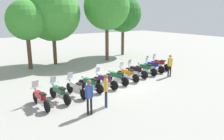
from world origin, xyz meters
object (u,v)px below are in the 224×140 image
(person_0, at_px, (170,64))
(person_2, at_px, (106,88))
(motorcycle_4, at_px, (105,80))
(motorcycle_8, at_px, (145,69))
(tree_3, at_px, (107,7))
(motorcycle_3, at_px, (90,84))
(motorcycle_10, at_px, (159,64))
(motorcycle_1, at_px, (59,92))
(tree_2, at_px, (52,13))
(motorcycle_2, at_px, (76,88))
(motorcycle_5, at_px, (116,77))
(motorcycle_6, at_px, (127,74))
(motorcycle_0, at_px, (40,98))
(person_1, at_px, (89,94))
(tree_1, at_px, (26,20))
(motorcycle_9, at_px, (153,66))
(tree_4, at_px, (123,14))
(motorcycle_7, at_px, (136,71))

(person_0, distance_m, person_2, 7.72)
(motorcycle_4, height_order, motorcycle_8, motorcycle_4)
(tree_3, bearing_deg, motorcycle_3, -129.91)
(motorcycle_4, xyz_separation_m, motorcycle_8, (4.60, 0.91, -0.01))
(motorcycle_10, relative_size, person_0, 1.23)
(motorcycle_4, xyz_separation_m, person_0, (5.74, -0.67, 0.53))
(motorcycle_1, bearing_deg, tree_2, -28.10)
(motorcycle_1, distance_m, motorcycle_3, 2.35)
(motorcycle_2, height_order, person_0, person_0)
(motorcycle_10, height_order, tree_3, tree_3)
(motorcycle_5, bearing_deg, motorcycle_6, -93.84)
(motorcycle_0, relative_size, tree_3, 0.27)
(motorcycle_2, bearing_deg, motorcycle_8, -87.03)
(motorcycle_1, relative_size, tree_2, 0.29)
(motorcycle_0, height_order, tree_2, tree_2)
(motorcycle_8, height_order, person_1, person_1)
(motorcycle_6, bearing_deg, motorcycle_3, 88.02)
(motorcycle_0, xyz_separation_m, motorcycle_1, (1.15, 0.26, 0.00))
(motorcycle_1, xyz_separation_m, tree_3, (8.75, 8.20, 5.11))
(motorcycle_0, xyz_separation_m, motorcycle_8, (9.19, 1.68, -0.01))
(motorcycle_4, height_order, motorcycle_5, motorcycle_4)
(motorcycle_10, bearing_deg, motorcycle_3, 94.06)
(motorcycle_0, bearing_deg, motorcycle_3, -82.06)
(person_1, relative_size, person_2, 0.99)
(motorcycle_8, relative_size, tree_1, 0.35)
(motorcycle_2, xyz_separation_m, motorcycle_10, (9.19, 1.80, 0.00))
(motorcycle_9, relative_size, tree_2, 0.28)
(tree_4, bearing_deg, motorcycle_6, -125.74)
(motorcycle_1, bearing_deg, person_0, -99.53)
(motorcycle_4, relative_size, motorcycle_5, 0.99)
(person_2, bearing_deg, person_0, -143.28)
(person_2, bearing_deg, motorcycle_0, -13.16)
(motorcycle_10, relative_size, person_2, 1.20)
(motorcycle_0, relative_size, person_1, 1.21)
(motorcycle_0, xyz_separation_m, motorcycle_4, (4.59, 0.77, 0.00))
(motorcycle_10, bearing_deg, motorcycle_4, 95.60)
(motorcycle_5, distance_m, tree_1, 9.78)
(motorcycle_6, bearing_deg, motorcycle_5, 89.61)
(motorcycle_4, bearing_deg, motorcycle_9, -94.74)
(motorcycle_3, distance_m, motorcycle_5, 2.32)
(motorcycle_6, bearing_deg, motorcycle_10, -86.37)
(motorcycle_3, relative_size, tree_2, 0.28)
(motorcycle_2, relative_size, tree_2, 0.29)
(motorcycle_7, relative_size, motorcycle_9, 1.00)
(motorcycle_3, distance_m, person_0, 6.94)
(person_2, bearing_deg, person_1, 36.04)
(tree_3, height_order, tree_4, tree_3)
(tree_2, xyz_separation_m, tree_4, (8.77, 0.27, -0.02))
(person_0, height_order, tree_2, tree_2)
(tree_4, bearing_deg, motorcycle_3, -136.43)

